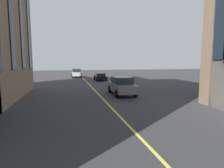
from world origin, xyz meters
TOP-DOWN VIEW (x-y plane):
  - lane_centre_line at (20.00, 0.00)m, footprint 80.00×0.16m
  - car_black_oncoming at (35.00, -2.73)m, footprint 4.40×1.95m
  - car_white_parked_a at (43.29, 1.20)m, footprint 4.70×2.14m
  - car_grey_mid at (19.65, -2.33)m, footprint 4.70×2.14m

SIDE VIEW (x-z plane):
  - lane_centre_line at x=20.00m, z-range 0.00..0.01m
  - car_black_oncoming at x=35.00m, z-range 0.02..1.39m
  - car_white_parked_a at x=43.29m, z-range 0.03..1.91m
  - car_grey_mid at x=19.65m, z-range 0.03..1.91m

